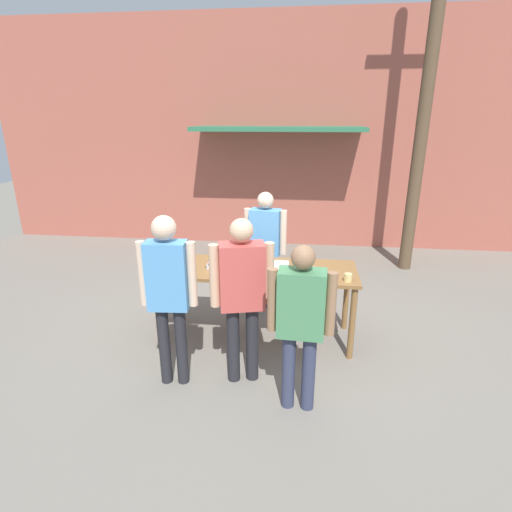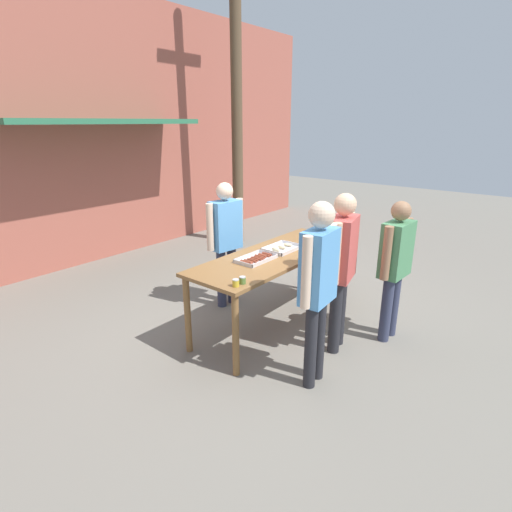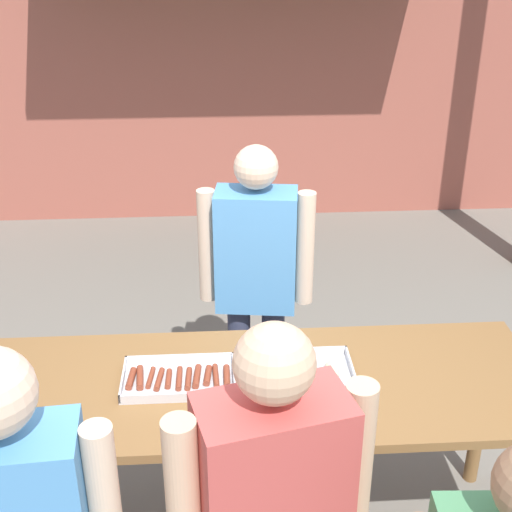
# 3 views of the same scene
# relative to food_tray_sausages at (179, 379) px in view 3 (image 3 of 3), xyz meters

# --- Properties ---
(serving_table) EXTENTS (2.36, 0.82, 0.92)m
(serving_table) POSITION_rel_food_tray_sausages_xyz_m (0.35, -0.03, -0.12)
(serving_table) COLOR brown
(serving_table) RESTS_ON ground
(food_tray_sausages) EXTENTS (0.47, 0.28, 0.04)m
(food_tray_sausages) POSITION_rel_food_tray_sausages_xyz_m (0.00, 0.00, 0.00)
(food_tray_sausages) COLOR silver
(food_tray_sausages) RESTS_ON serving_table
(food_tray_buns) EXTENTS (0.45, 0.32, 0.07)m
(food_tray_buns) POSITION_rel_food_tray_sausages_xyz_m (0.49, -0.00, 0.00)
(food_tray_buns) COLOR silver
(food_tray_buns) RESTS_ON serving_table
(condiment_jar_ketchup) EXTENTS (0.07, 0.07, 0.07)m
(condiment_jar_ketchup) POSITION_rel_food_tray_sausages_xyz_m (-0.61, -0.33, 0.02)
(condiment_jar_ketchup) COLOR #567A38
(condiment_jar_ketchup) RESTS_ON serving_table
(person_server_behind_table) EXTENTS (0.59, 0.27, 1.67)m
(person_server_behind_table) POSITION_rel_food_tray_sausages_xyz_m (0.37, 0.81, 0.07)
(person_server_behind_table) COLOR #333851
(person_server_behind_table) RESTS_ON ground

